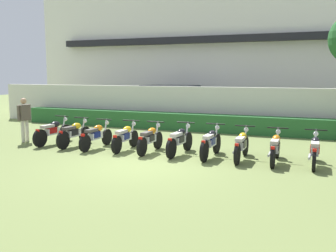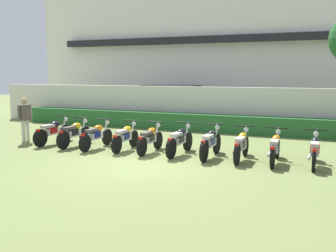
# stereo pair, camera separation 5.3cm
# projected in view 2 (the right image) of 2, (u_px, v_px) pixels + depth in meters

# --- Properties ---
(ground) EXTENTS (60.00, 60.00, 0.00)m
(ground) POSITION_uv_depth(u_px,v_px,m) (141.00, 166.00, 10.43)
(ground) COLOR olive
(building) EXTENTS (24.41, 6.50, 8.08)m
(building) POSITION_uv_depth(u_px,v_px,m) (245.00, 47.00, 22.86)
(building) COLOR white
(building) RESTS_ON ground
(compound_wall) EXTENTS (23.19, 0.30, 1.90)m
(compound_wall) POSITION_uv_depth(u_px,v_px,m) (213.00, 108.00, 17.01)
(compound_wall) COLOR silver
(compound_wall) RESTS_ON ground
(hedge_row) EXTENTS (18.55, 0.70, 0.74)m
(hedge_row) POSITION_uv_depth(u_px,v_px,m) (209.00, 123.00, 16.44)
(hedge_row) COLOR #28602D
(hedge_row) RESTS_ON ground
(parked_car) EXTENTS (4.70, 2.55, 1.89)m
(parked_car) POSITION_uv_depth(u_px,v_px,m) (173.00, 104.00, 19.78)
(parked_car) COLOR silver
(parked_car) RESTS_ON ground
(motorcycle_in_row_0) EXTENTS (0.60, 1.93, 0.97)m
(motorcycle_in_row_0) POSITION_uv_depth(u_px,v_px,m) (53.00, 131.00, 13.56)
(motorcycle_in_row_0) COLOR black
(motorcycle_in_row_0) RESTS_ON ground
(motorcycle_in_row_1) EXTENTS (0.60, 1.83, 0.96)m
(motorcycle_in_row_1) POSITION_uv_depth(u_px,v_px,m) (74.00, 133.00, 13.15)
(motorcycle_in_row_1) COLOR black
(motorcycle_in_row_1) RESTS_ON ground
(motorcycle_in_row_2) EXTENTS (0.60, 1.90, 0.94)m
(motorcycle_in_row_2) POSITION_uv_depth(u_px,v_px,m) (96.00, 135.00, 12.77)
(motorcycle_in_row_2) COLOR black
(motorcycle_in_row_2) RESTS_ON ground
(motorcycle_in_row_3) EXTENTS (0.60, 1.80, 0.94)m
(motorcycle_in_row_3) POSITION_uv_depth(u_px,v_px,m) (125.00, 137.00, 12.47)
(motorcycle_in_row_3) COLOR black
(motorcycle_in_row_3) RESTS_ON ground
(motorcycle_in_row_4) EXTENTS (0.60, 1.80, 0.95)m
(motorcycle_in_row_4) POSITION_uv_depth(u_px,v_px,m) (150.00, 139.00, 12.09)
(motorcycle_in_row_4) COLOR black
(motorcycle_in_row_4) RESTS_ON ground
(motorcycle_in_row_5) EXTENTS (0.60, 1.92, 0.96)m
(motorcycle_in_row_5) POSITION_uv_depth(u_px,v_px,m) (180.00, 140.00, 11.78)
(motorcycle_in_row_5) COLOR black
(motorcycle_in_row_5) RESTS_ON ground
(motorcycle_in_row_6) EXTENTS (0.60, 1.93, 0.97)m
(motorcycle_in_row_6) POSITION_uv_depth(u_px,v_px,m) (211.00, 142.00, 11.37)
(motorcycle_in_row_6) COLOR black
(motorcycle_in_row_6) RESTS_ON ground
(motorcycle_in_row_7) EXTENTS (0.60, 1.90, 0.95)m
(motorcycle_in_row_7) POSITION_uv_depth(u_px,v_px,m) (241.00, 145.00, 11.05)
(motorcycle_in_row_7) COLOR black
(motorcycle_in_row_7) RESTS_ON ground
(motorcycle_in_row_8) EXTENTS (0.60, 1.91, 0.94)m
(motorcycle_in_row_8) POSITION_uv_depth(u_px,v_px,m) (275.00, 148.00, 10.68)
(motorcycle_in_row_8) COLOR black
(motorcycle_in_row_8) RESTS_ON ground
(motorcycle_in_row_9) EXTENTS (0.60, 1.84, 0.94)m
(motorcycle_in_row_9) POSITION_uv_depth(u_px,v_px,m) (315.00, 150.00, 10.33)
(motorcycle_in_row_9) COLOR black
(motorcycle_in_row_9) RESTS_ON ground
(inspector_person) EXTENTS (0.22, 0.65, 1.61)m
(inspector_person) POSITION_uv_depth(u_px,v_px,m) (25.00, 116.00, 13.95)
(inspector_person) COLOR beige
(inspector_person) RESTS_ON ground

